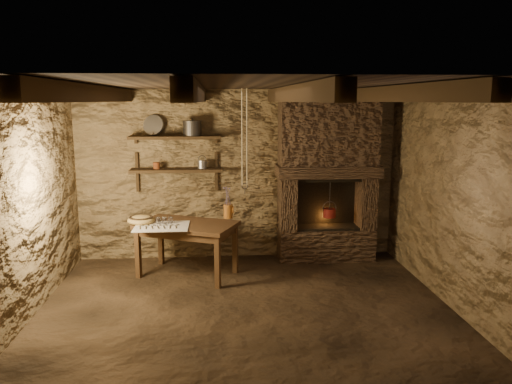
{
  "coord_description": "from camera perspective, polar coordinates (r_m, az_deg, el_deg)",
  "views": [
    {
      "loc": [
        -0.3,
        -5.04,
        2.24
      ],
      "look_at": [
        0.18,
        0.9,
        1.15
      ],
      "focal_mm": 35.0,
      "sensor_mm": 36.0,
      "label": 1
    }
  ],
  "objects": [
    {
      "name": "beam_mid_right",
      "position": [
        5.1,
        4.5,
        11.12
      ],
      "size": [
        0.14,
        3.95,
        0.16
      ],
      "primitive_type": "cube",
      "color": "black",
      "rests_on": "ceiling"
    },
    {
      "name": "beam_mid_left",
      "position": [
        5.04,
        -7.01,
        11.08
      ],
      "size": [
        0.14,
        3.95,
        0.16
      ],
      "primitive_type": "cube",
      "color": "black",
      "rests_on": "ceiling"
    },
    {
      "name": "stoneware_jug",
      "position": [
        6.63,
        -3.18,
        -1.45
      ],
      "size": [
        0.14,
        0.13,
        0.43
      ],
      "rotation": [
        0.0,
        0.0,
        -0.11
      ],
      "color": "#9B581E",
      "rests_on": "work_table"
    },
    {
      "name": "iron_stockpot",
      "position": [
        6.89,
        -7.29,
        7.16
      ],
      "size": [
        0.31,
        0.31,
        0.19
      ],
      "primitive_type": "cylinder",
      "rotation": [
        0.0,
        0.0,
        0.28
      ],
      "color": "#302D2A",
      "rests_on": "shelf_upper"
    },
    {
      "name": "front_wall",
      "position": [
        3.23,
        1.0,
        -8.48
      ],
      "size": [
        4.5,
        0.04,
        2.4
      ],
      "primitive_type": "cube",
      "color": "#4C3A24",
      "rests_on": "floor"
    },
    {
      "name": "back_wall",
      "position": [
        7.12,
        -2.15,
        1.97
      ],
      "size": [
        4.5,
        0.04,
        2.4
      ],
      "primitive_type": "cube",
      "color": "#4C3A24",
      "rests_on": "floor"
    },
    {
      "name": "ceiling",
      "position": [
        5.05,
        -1.23,
        12.18
      ],
      "size": [
        4.5,
        4.0,
        0.04
      ],
      "primitive_type": "cube",
      "color": "black",
      "rests_on": "back_wall"
    },
    {
      "name": "shelf_lower",
      "position": [
        6.96,
        -9.11,
        2.49
      ],
      "size": [
        1.25,
        0.3,
        0.04
      ],
      "primitive_type": "cube",
      "color": "black",
      "rests_on": "back_wall"
    },
    {
      "name": "beam_far_right",
      "position": [
        5.35,
        15.33,
        10.76
      ],
      "size": [
        0.14,
        3.95,
        0.16
      ],
      "primitive_type": "cube",
      "color": "black",
      "rests_on": "ceiling"
    },
    {
      "name": "hanging_ropes",
      "position": [
        6.11,
        -1.32,
        6.24
      ],
      "size": [
        0.08,
        0.08,
        1.2
      ],
      "primitive_type": null,
      "color": "#C2B489",
      "rests_on": "ceiling"
    },
    {
      "name": "small_kettle",
      "position": [
        6.93,
        -6.17,
        3.17
      ],
      "size": [
        0.18,
        0.14,
        0.18
      ],
      "primitive_type": null,
      "rotation": [
        0.0,
        0.0,
        -0.12
      ],
      "color": "#969591",
      "rests_on": "shelf_lower"
    },
    {
      "name": "pewter_cutlery_row",
      "position": [
        6.29,
        -10.75,
        -3.84
      ],
      "size": [
        0.56,
        0.22,
        0.01
      ],
      "primitive_type": null,
      "rotation": [
        0.0,
        0.0,
        -0.01
      ],
      "color": "gray",
      "rests_on": "linen_cloth"
    },
    {
      "name": "red_pot",
      "position": [
        7.11,
        8.39,
        -2.31
      ],
      "size": [
        0.2,
        0.19,
        0.54
      ],
      "rotation": [
        0.0,
        0.0,
        -0.09
      ],
      "color": "maroon",
      "rests_on": "hearth"
    },
    {
      "name": "beam_far_left",
      "position": [
        5.18,
        -18.33,
        10.62
      ],
      "size": [
        0.14,
        3.95,
        0.16
      ],
      "primitive_type": "cube",
      "color": "black",
      "rests_on": "ceiling"
    },
    {
      "name": "work_table",
      "position": [
        6.54,
        -7.87,
        -6.27
      ],
      "size": [
        1.41,
        1.14,
        0.7
      ],
      "rotation": [
        0.0,
        0.0,
        -0.41
      ],
      "color": "#362313",
      "rests_on": "floor"
    },
    {
      "name": "wooden_bowl",
      "position": [
        6.53,
        -12.99,
        -3.15
      ],
      "size": [
        0.35,
        0.35,
        0.12
      ],
      "primitive_type": "ellipsoid",
      "rotation": [
        0.0,
        0.0,
        0.01
      ],
      "color": "#9E8044",
      "rests_on": "work_table"
    },
    {
      "name": "right_wall",
      "position": [
        5.74,
        21.86,
        -0.82
      ],
      "size": [
        0.04,
        4.0,
        2.4
      ],
      "primitive_type": "cube",
      "color": "#4C3A24",
      "rests_on": "floor"
    },
    {
      "name": "shelf_upper",
      "position": [
        6.92,
        -9.21,
        6.18
      ],
      "size": [
        1.25,
        0.3,
        0.04
      ],
      "primitive_type": "cube",
      "color": "black",
      "rests_on": "back_wall"
    },
    {
      "name": "tin_pan",
      "position": [
        7.04,
        -11.64,
        7.5
      ],
      "size": [
        0.31,
        0.2,
        0.28
      ],
      "primitive_type": "cylinder",
      "rotation": [
        1.26,
        0.0,
        -0.28
      ],
      "color": "#969591",
      "rests_on": "shelf_upper"
    },
    {
      "name": "left_wall",
      "position": [
        5.5,
        -25.28,
        -1.54
      ],
      "size": [
        0.04,
        4.0,
        2.4
      ],
      "primitive_type": "cube",
      "color": "#4C3A24",
      "rests_on": "floor"
    },
    {
      "name": "floor",
      "position": [
        5.52,
        -1.13,
        -13.57
      ],
      "size": [
        4.5,
        4.5,
        0.0
      ],
      "primitive_type": "plane",
      "color": "black",
      "rests_on": "ground"
    },
    {
      "name": "hearth",
      "position": [
        7.05,
        8.14,
        2.01
      ],
      "size": [
        1.43,
        0.51,
        2.3
      ],
      "color": "#3B2A1D",
      "rests_on": "floor"
    },
    {
      "name": "linen_cloth",
      "position": [
        6.31,
        -10.72,
        -3.88
      ],
      "size": [
        0.67,
        0.54,
        0.01
      ],
      "primitive_type": "cube",
      "rotation": [
        0.0,
        0.0,
        -0.01
      ],
      "color": "beige",
      "rests_on": "work_table"
    },
    {
      "name": "drinking_glasses",
      "position": [
        6.42,
        -10.43,
        -3.19
      ],
      "size": [
        0.21,
        0.06,
        0.09
      ],
      "primitive_type": null,
      "color": "silver",
      "rests_on": "linen_cloth"
    },
    {
      "name": "rusty_tin",
      "position": [
        6.98,
        -11.29,
        2.98
      ],
      "size": [
        0.1,
        0.1,
        0.09
      ],
      "primitive_type": "cylinder",
      "rotation": [
        0.0,
        0.0,
        0.12
      ],
      "color": "#632B13",
      "rests_on": "shelf_lower"
    }
  ]
}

